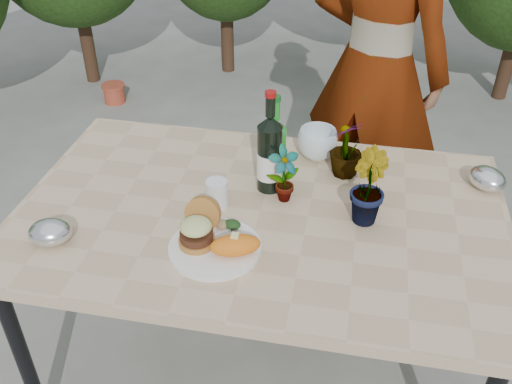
% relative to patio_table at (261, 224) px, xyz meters
% --- Properties ---
extents(ground, '(80.00, 80.00, 0.00)m').
position_rel_patio_table_xyz_m(ground, '(0.00, 0.00, -0.69)').
color(ground, slate).
rests_on(ground, ground).
extents(patio_table, '(1.60, 1.00, 0.75)m').
position_rel_patio_table_xyz_m(patio_table, '(0.00, 0.00, 0.00)').
color(patio_table, tan).
rests_on(patio_table, ground).
extents(dinner_plate, '(0.28, 0.28, 0.01)m').
position_rel_patio_table_xyz_m(dinner_plate, '(-0.10, -0.22, 0.06)').
color(dinner_plate, white).
rests_on(dinner_plate, patio_table).
extents(burger_stack, '(0.11, 0.16, 0.11)m').
position_rel_patio_table_xyz_m(burger_stack, '(-0.15, -0.20, 0.12)').
color(burger_stack, '#B7722D').
rests_on(burger_stack, dinner_plate).
extents(sweet_potato, '(0.17, 0.12, 0.06)m').
position_rel_patio_table_xyz_m(sweet_potato, '(-0.03, -0.24, 0.10)').
color(sweet_potato, orange).
rests_on(sweet_potato, dinner_plate).
extents(grilled_veg, '(0.08, 0.05, 0.03)m').
position_rel_patio_table_xyz_m(grilled_veg, '(-0.08, -0.13, 0.09)').
color(grilled_veg, olive).
rests_on(grilled_veg, dinner_plate).
extents(wine_bottle, '(0.09, 0.09, 0.36)m').
position_rel_patio_table_xyz_m(wine_bottle, '(0.00, 0.13, 0.19)').
color(wine_bottle, black).
rests_on(wine_bottle, patio_table).
extents(sparkling_water, '(0.08, 0.08, 0.34)m').
position_rel_patio_table_xyz_m(sparkling_water, '(0.02, 0.16, 0.18)').
color(sparkling_water, '#1A9323').
rests_on(sparkling_water, patio_table).
extents(plastic_cup, '(0.07, 0.07, 0.09)m').
position_rel_patio_table_xyz_m(plastic_cup, '(-0.15, 0.00, 0.10)').
color(plastic_cup, silver).
rests_on(plastic_cup, patio_table).
extents(seedling_left, '(0.13, 0.12, 0.20)m').
position_rel_patio_table_xyz_m(seedling_left, '(0.06, 0.07, 0.16)').
color(seedling_left, '#1E521C').
rests_on(seedling_left, patio_table).
extents(seedling_mid, '(0.15, 0.16, 0.25)m').
position_rel_patio_table_xyz_m(seedling_mid, '(0.33, 0.02, 0.18)').
color(seedling_mid, '#25521C').
rests_on(seedling_mid, patio_table).
extents(seedling_right, '(0.17, 0.17, 0.21)m').
position_rel_patio_table_xyz_m(seedling_right, '(0.25, 0.27, 0.16)').
color(seedling_right, '#2A571E').
rests_on(seedling_right, patio_table).
extents(blue_bowl, '(0.16, 0.16, 0.12)m').
position_rel_patio_table_xyz_m(blue_bowl, '(0.14, 0.37, 0.11)').
color(blue_bowl, silver).
rests_on(blue_bowl, patio_table).
extents(foil_packet_left, '(0.15, 0.13, 0.08)m').
position_rel_patio_table_xyz_m(foil_packet_left, '(-0.59, -0.28, 0.10)').
color(foil_packet_left, silver).
rests_on(foil_packet_left, patio_table).
extents(foil_packet_right, '(0.17, 0.17, 0.08)m').
position_rel_patio_table_xyz_m(foil_packet_right, '(0.74, 0.28, 0.10)').
color(foil_packet_right, silver).
rests_on(foil_packet_right, patio_table).
extents(person, '(0.77, 0.66, 1.79)m').
position_rel_patio_table_xyz_m(person, '(0.33, 0.91, 0.20)').
color(person, '#8B6345').
rests_on(person, ground).
extents(terracotta_pot, '(0.17, 0.17, 0.14)m').
position_rel_patio_table_xyz_m(terracotta_pot, '(-1.48, 2.07, -0.62)').
color(terracotta_pot, '#AC422C').
rests_on(terracotta_pot, ground).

